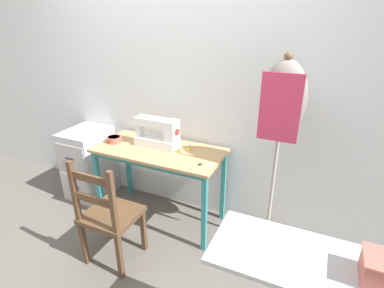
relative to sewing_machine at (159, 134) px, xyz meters
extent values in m
plane|color=#5B5651|center=(0.03, -0.32, -0.86)|extent=(14.00, 14.00, 0.00)
cube|color=silver|center=(0.03, 0.29, 0.42)|extent=(10.00, 0.05, 2.55)
cube|color=tan|center=(0.03, -0.05, -0.14)|extent=(1.15, 0.55, 0.02)
cube|color=teal|center=(0.03, -0.28, -0.17)|extent=(1.07, 0.03, 0.04)
cube|color=teal|center=(-0.51, -0.28, -0.50)|extent=(0.04, 0.04, 0.71)
cube|color=teal|center=(0.56, -0.28, -0.50)|extent=(0.04, 0.04, 0.71)
cube|color=teal|center=(-0.51, 0.18, -0.50)|extent=(0.04, 0.04, 0.71)
cube|color=teal|center=(0.56, 0.18, -0.50)|extent=(0.04, 0.04, 0.71)
cube|color=white|center=(-0.02, 0.00, -0.08)|extent=(0.39, 0.16, 0.08)
cube|color=white|center=(0.13, 0.00, 0.05)|extent=(0.09, 0.13, 0.18)
cube|color=white|center=(-0.04, 0.00, 0.10)|extent=(0.35, 0.12, 0.07)
cube|color=white|center=(-0.20, 0.00, 0.01)|extent=(0.04, 0.09, 0.11)
cylinder|color=#B22D2D|center=(0.18, 0.00, 0.05)|extent=(0.02, 0.06, 0.06)
cylinder|color=#99999E|center=(0.13, 0.00, 0.15)|extent=(0.01, 0.01, 0.02)
cylinder|color=#B25647|center=(-0.44, -0.08, -0.10)|extent=(0.14, 0.14, 0.05)
cylinder|color=brown|center=(-0.44, -0.08, -0.07)|extent=(0.11, 0.11, 0.01)
cube|color=silver|center=(0.53, -0.14, -0.12)|extent=(0.08, 0.06, 0.00)
cube|color=silver|center=(0.53, -0.15, -0.12)|extent=(0.09, 0.04, 0.00)
torus|color=black|center=(0.47, -0.18, -0.12)|extent=(0.03, 0.03, 0.01)
torus|color=black|center=(0.47, -0.17, -0.12)|extent=(0.03, 0.03, 0.01)
cylinder|color=yellow|center=(0.22, -0.04, -0.10)|extent=(0.03, 0.03, 0.04)
cylinder|color=beige|center=(0.22, -0.04, -0.08)|extent=(0.03, 0.03, 0.00)
cylinder|color=beige|center=(0.22, -0.04, -0.12)|extent=(0.03, 0.03, 0.00)
cylinder|color=yellow|center=(0.27, 0.05, -0.10)|extent=(0.03, 0.03, 0.04)
cylinder|color=beige|center=(0.27, 0.05, -0.08)|extent=(0.04, 0.04, 0.00)
cylinder|color=beige|center=(0.27, 0.05, -0.12)|extent=(0.04, 0.04, 0.00)
cube|color=#513823|center=(-0.06, -0.65, -0.45)|extent=(0.40, 0.38, 0.04)
cube|color=#513823|center=(-0.23, -0.49, -0.66)|extent=(0.04, 0.04, 0.39)
cube|color=#513823|center=(0.11, -0.49, -0.66)|extent=(0.04, 0.04, 0.39)
cube|color=#513823|center=(-0.23, -0.81, -0.66)|extent=(0.04, 0.04, 0.39)
cube|color=#513823|center=(0.11, -0.81, -0.66)|extent=(0.04, 0.04, 0.39)
cube|color=#513823|center=(-0.23, -0.81, -0.19)|extent=(0.04, 0.04, 0.48)
cube|color=#513823|center=(0.11, -0.81, -0.19)|extent=(0.04, 0.04, 0.48)
cube|color=#513823|center=(-0.06, -0.81, -0.04)|extent=(0.34, 0.02, 0.06)
cube|color=#513823|center=(-0.06, -0.81, -0.21)|extent=(0.34, 0.02, 0.06)
cube|color=#B7B7BC|center=(-0.89, 0.02, -0.49)|extent=(0.39, 0.48, 0.74)
cube|color=#A8A8AD|center=(-0.89, -0.22, -0.32)|extent=(0.36, 0.01, 0.27)
cube|color=#333338|center=(-0.89, -0.23, -0.32)|extent=(0.10, 0.01, 0.02)
cube|color=#A8A8AD|center=(-0.89, -0.22, -0.65)|extent=(0.36, 0.01, 0.27)
cube|color=#333338|center=(-0.89, -0.23, -0.65)|extent=(0.10, 0.01, 0.02)
cylinder|color=#846647|center=(1.02, 0.01, -0.84)|extent=(0.32, 0.32, 0.03)
cylinder|color=#ADA89E|center=(1.02, 0.01, -0.30)|extent=(0.03, 0.03, 1.05)
ellipsoid|color=gray|center=(1.02, 0.01, 0.42)|extent=(0.32, 0.23, 0.56)
sphere|color=brown|center=(1.02, 0.01, 0.72)|extent=(0.06, 0.06, 0.06)
cube|color=#C63356|center=(1.02, -0.11, 0.39)|extent=(0.28, 0.01, 0.47)
cube|color=#ADB2B7|center=(1.47, -1.06, 0.02)|extent=(1.08, 0.37, 0.02)
camera|label=1|loc=(1.29, -2.12, 0.98)|focal=28.00mm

